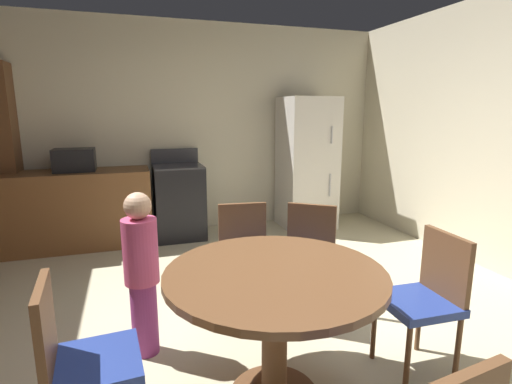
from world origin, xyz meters
The scene contains 12 objects.
ground_plane centered at (0.00, 0.00, 0.00)m, with size 14.00×14.00×0.00m, color beige.
wall_back centered at (0.00, 3.12, 1.35)m, with size 5.50×0.12×2.70m, color beige.
kitchen_counter centered at (-1.53, 2.72, 0.45)m, with size 1.85×0.60×0.90m, color brown.
oven_range centered at (-0.25, 2.72, 0.47)m, with size 0.60×0.60×1.10m.
refrigerator centered at (1.48, 2.67, 0.88)m, with size 0.68×0.68×1.76m.
microwave centered at (-1.41, 2.72, 1.03)m, with size 0.44×0.32×0.26m, color black.
dining_table centered at (-0.12, -0.35, 0.60)m, with size 1.17×1.17×0.76m.
chair_west centered at (-1.09, -0.42, 0.50)m, with size 0.43×0.43×0.87m.
chair_east centered at (0.84, -0.39, 0.50)m, with size 0.42×0.42×0.87m.
chair_north centered at (-0.01, 0.61, 0.50)m, with size 0.44×0.44×0.87m.
chair_northeast centered at (0.45, 0.43, 0.50)m, with size 0.56×0.56×0.87m.
person_child centered at (-0.78, 0.31, 0.58)m, with size 0.31×0.31×1.09m.
Camera 1 is at (-0.81, -2.15, 1.58)m, focal length 27.48 mm.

